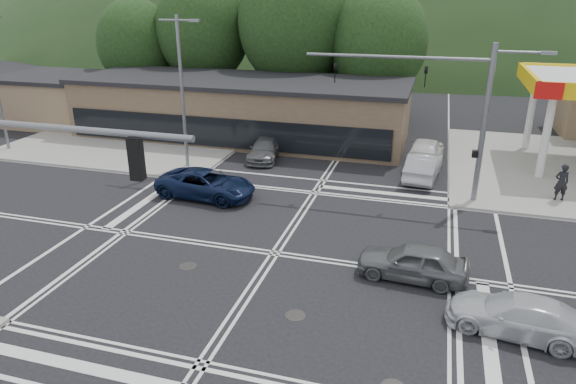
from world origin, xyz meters
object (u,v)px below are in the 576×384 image
(car_queue_a, at_px, (423,166))
(pedestrian, at_px, (561,182))
(car_silver_east, at_px, (518,315))
(car_northbound, at_px, (265,149))
(car_queue_b, at_px, (426,151))
(car_blue_west, at_px, (206,184))
(car_grey_center, at_px, (413,262))

(car_queue_a, distance_m, pedestrian, 7.15)
(car_silver_east, xyz_separation_m, car_northbound, (-13.56, 15.10, 0.00))
(car_silver_east, relative_size, car_queue_a, 0.93)
(car_queue_b, relative_size, car_northbound, 1.13)
(car_northbound, bearing_deg, car_queue_a, -13.85)
(car_silver_east, height_order, car_queue_b, car_queue_b)
(car_queue_b, bearing_deg, car_silver_east, 106.57)
(car_silver_east, relative_size, pedestrian, 2.27)
(car_blue_west, distance_m, pedestrian, 18.32)
(pedestrian, bearing_deg, car_silver_east, 63.60)
(car_silver_east, bearing_deg, pedestrian, 173.45)
(car_northbound, height_order, pedestrian, pedestrian)
(car_grey_center, relative_size, car_northbound, 0.93)
(car_blue_west, xyz_separation_m, pedestrian, (17.79, 4.36, 0.39))
(car_blue_west, height_order, car_queue_a, car_queue_a)
(car_silver_east, height_order, pedestrian, pedestrian)
(car_queue_a, bearing_deg, car_queue_b, -83.94)
(car_grey_center, xyz_separation_m, car_northbound, (-10.14, 12.62, -0.06))
(car_queue_b, height_order, car_northbound, car_queue_b)
(car_queue_a, height_order, car_northbound, car_queue_a)
(car_grey_center, xyz_separation_m, car_queue_a, (-0.10, 11.62, 0.07))
(car_queue_a, bearing_deg, pedestrian, 171.07)
(car_northbound, bearing_deg, pedestrian, -17.69)
(car_queue_a, xyz_separation_m, car_northbound, (-10.04, 1.01, -0.13))
(car_blue_west, distance_m, car_queue_b, 14.13)
(car_grey_center, xyz_separation_m, car_queue_b, (-0.10, 14.41, 0.15))
(car_queue_b, bearing_deg, car_northbound, 14.87)
(car_grey_center, height_order, pedestrian, pedestrian)
(car_silver_east, height_order, car_northbound, car_northbound)
(car_queue_a, xyz_separation_m, car_queue_b, (0.00, 2.79, 0.07))
(car_blue_west, height_order, car_grey_center, car_blue_west)
(car_silver_east, distance_m, car_northbound, 20.30)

